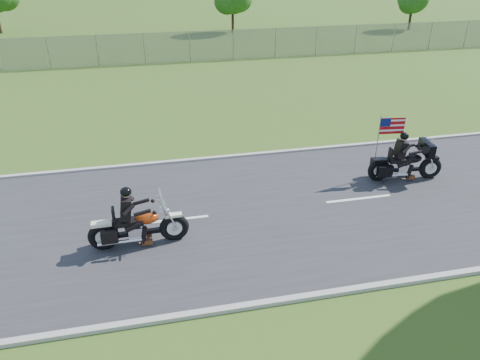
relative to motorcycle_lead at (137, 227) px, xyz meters
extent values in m
plane|color=#325019|center=(2.98, 1.00, -0.58)|extent=(420.00, 420.00, 0.00)
cube|color=#28282B|center=(2.98, 1.00, -0.56)|extent=(120.00, 8.00, 0.04)
cube|color=#9E9B93|center=(2.98, 5.05, -0.53)|extent=(120.00, 0.18, 0.12)
cube|color=#9E9B93|center=(2.98, -3.05, -0.53)|extent=(120.00, 0.18, 0.12)
cube|color=gray|center=(-2.02, 21.00, 0.42)|extent=(60.00, 0.03, 2.00)
cylinder|color=#382316|center=(8.98, 31.00, 0.68)|extent=(0.22, 0.22, 2.52)
sphere|color=#144913|center=(8.42, 30.60, 2.12)|extent=(2.24, 2.24, 2.24)
cylinder|color=#382316|center=(24.98, 29.00, 0.54)|extent=(0.22, 0.22, 2.24)
sphere|color=#144913|center=(25.54, 29.42, 1.90)|extent=(2.10, 2.10, 2.10)
sphere|color=#144913|center=(24.49, 28.65, 1.82)|extent=(1.96, 1.96, 1.96)
torus|color=black|center=(0.99, 0.02, -0.16)|extent=(0.83, 0.22, 0.82)
torus|color=black|center=(-0.90, -0.02, -0.16)|extent=(0.83, 0.22, 0.82)
ellipsoid|color=#BC3B0D|center=(0.29, 0.01, 0.24)|extent=(0.63, 0.37, 0.31)
cube|color=black|center=(-0.29, -0.01, 0.20)|extent=(0.62, 0.35, 0.13)
cube|color=black|center=(-0.23, -0.01, 0.63)|extent=(0.28, 0.45, 0.61)
sphere|color=black|center=(-0.18, 0.00, 1.11)|extent=(0.31, 0.31, 0.30)
cube|color=silver|center=(0.74, 0.02, 0.78)|extent=(0.06, 0.51, 0.45)
torus|color=black|center=(10.04, 1.90, -0.17)|extent=(0.82, 0.28, 0.80)
torus|color=black|center=(8.21, 2.10, -0.17)|extent=(0.82, 0.28, 0.80)
ellipsoid|color=black|center=(9.36, 1.97, 0.22)|extent=(0.64, 0.41, 0.30)
cube|color=black|center=(8.80, 2.04, 0.18)|extent=(0.63, 0.39, 0.13)
cube|color=black|center=(8.86, 2.03, 0.60)|extent=(0.31, 0.46, 0.60)
sphere|color=black|center=(8.91, 2.03, 1.07)|extent=(0.32, 0.32, 0.29)
cube|color=black|center=(9.77, 1.93, 0.60)|extent=(0.33, 0.89, 0.43)
cube|color=#B70C11|center=(8.56, 2.28, 1.36)|extent=(0.86, 0.12, 0.56)
camera|label=1|loc=(0.45, -10.96, 6.96)|focal=35.00mm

